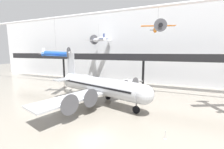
# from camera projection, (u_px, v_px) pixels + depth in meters

# --- Properties ---
(ground_plane) EXTENTS (260.00, 260.00, 0.00)m
(ground_plane) POSITION_uv_depth(u_px,v_px,m) (91.00, 139.00, 18.13)
(ground_plane) COLOR gray
(hangar_back_wall) EXTENTS (140.00, 3.00, 24.62)m
(hangar_back_wall) POSITION_uv_depth(u_px,v_px,m) (148.00, 46.00, 50.55)
(hangar_back_wall) COLOR silver
(hangar_back_wall) RESTS_ON ground
(mezzanine_walkway) EXTENTS (110.00, 3.20, 9.92)m
(mezzanine_walkway) POSITION_uv_depth(u_px,v_px,m) (143.00, 59.00, 43.79)
(mezzanine_walkway) COLOR black
(mezzanine_walkway) RESTS_ON ground
(ceiling_truss_beam) EXTENTS (120.00, 0.60, 0.60)m
(ceiling_truss_beam) POSITION_uv_depth(u_px,v_px,m) (136.00, 9.00, 33.59)
(ceiling_truss_beam) COLOR silver
(airliner_silver_main) EXTENTS (24.07, 27.93, 10.14)m
(airliner_silver_main) POSITION_uv_depth(u_px,v_px,m) (98.00, 86.00, 30.70)
(airliner_silver_main) COLOR #B7BABF
(airliner_silver_main) RESTS_ON ground
(suspended_plane_blue_trainer) EXTENTS (7.27, 8.53, 10.98)m
(suspended_plane_blue_trainer) POSITION_uv_depth(u_px,v_px,m) (56.00, 54.00, 36.25)
(suspended_plane_blue_trainer) COLOR #1E4CAD
(suspended_plane_white_twin) EXTENTS (8.04, 8.77, 6.68)m
(suspended_plane_white_twin) POSITION_uv_depth(u_px,v_px,m) (99.00, 39.00, 50.66)
(suspended_plane_white_twin) COLOR silver
(suspended_plane_orange_highwing) EXTENTS (7.21, 6.10, 5.34)m
(suspended_plane_orange_highwing) POSITION_uv_depth(u_px,v_px,m) (158.00, 28.00, 32.35)
(suspended_plane_orange_highwing) COLOR orange
(stanchion_barrier) EXTENTS (0.36, 0.36, 1.08)m
(stanchion_barrier) POSITION_uv_depth(u_px,v_px,m) (165.00, 136.00, 18.05)
(stanchion_barrier) COLOR #B2B5BA
(stanchion_barrier) RESTS_ON ground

